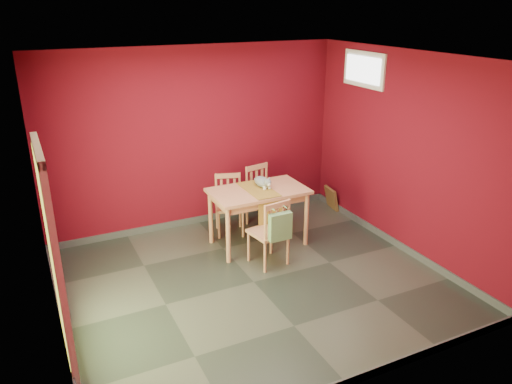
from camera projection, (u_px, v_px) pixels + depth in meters
name	position (u px, v px, depth m)	size (l,w,h in m)	color
ground	(254.00, 282.00, 6.19)	(4.50, 4.50, 0.00)	#2D342D
room_shell	(254.00, 278.00, 6.17)	(4.50, 4.50, 4.50)	#5F0916
doorway	(52.00, 252.00, 4.54)	(0.06, 1.01, 2.13)	#B7D838
window	(364.00, 69.00, 7.09)	(0.05, 0.90, 0.50)	white
outlet_plate	(288.00, 189.00, 8.40)	(0.08, 0.01, 0.12)	silver
dining_table	(258.00, 197.00, 6.91)	(1.33, 0.78, 0.83)	tan
table_runner	(262.00, 196.00, 6.79)	(0.35, 0.73, 0.37)	olive
chair_far_left	(229.00, 204.00, 7.39)	(0.52, 0.52, 0.88)	tan
chair_far_right	(262.00, 195.00, 7.62)	(0.51, 0.51, 0.94)	tan
chair_near	(270.00, 231.00, 6.45)	(0.50, 0.50, 0.93)	tan
tote_bag	(280.00, 227.00, 6.22)	(0.30, 0.18, 0.42)	#648B5B
cat	(262.00, 180.00, 6.96)	(0.20, 0.38, 0.19)	slate
picture_frame	(331.00, 198.00, 8.32)	(0.17, 0.37, 0.36)	brown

